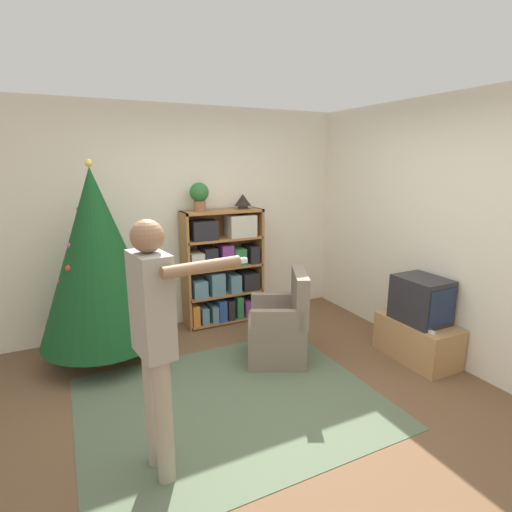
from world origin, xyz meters
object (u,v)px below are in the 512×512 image
Objects in this scene: television at (421,300)px; christmas_tree at (98,257)px; table_lamp at (243,200)px; standing_person at (155,331)px; potted_plant at (199,195)px; armchair at (280,329)px; bookshelf at (223,268)px.

television is 3.20m from christmas_tree.
television is 2.29m from table_lamp.
potted_plant is (1.01, 2.17, 0.61)m from standing_person.
armchair is 4.60× the size of table_lamp.
bookshelf is 0.85× the size of standing_person.
standing_person is 2.72m from table_lamp.
television is 2.73m from standing_person.
table_lamp is at bearing 12.80° from christmas_tree.
christmas_tree is 1.34m from potted_plant.
christmas_tree is (-2.84, 1.41, 0.43)m from television.
christmas_tree reaches higher than armchair.
potted_plant is 0.55m from table_lamp.
bookshelf is 1.24m from armchair.
christmas_tree is 9.95× the size of table_lamp.
potted_plant is at bearing 146.96° from standing_person.
christmas_tree reaches higher than television.
armchair is 1.85m from standing_person.
christmas_tree is 6.05× the size of potted_plant.
armchair is at bearing -70.78° from potted_plant.
standing_person is at bearing -172.08° from television.
bookshelf is at bearing 141.20° from standing_person.
christmas_tree reaches higher than bookshelf.
bookshelf is 2.26m from television.
standing_person is (-2.68, -0.37, 0.35)m from television.
bookshelf is 4.27× the size of potted_plant.
standing_person is (-1.29, -2.16, 0.30)m from bookshelf.
bookshelf reaches higher than television.
bookshelf is 2.53m from standing_person.
bookshelf is at bearing 14.68° from christmas_tree.
armchair reaches higher than television.
standing_person is 2.47m from potted_plant.
christmas_tree is 1.93m from armchair.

